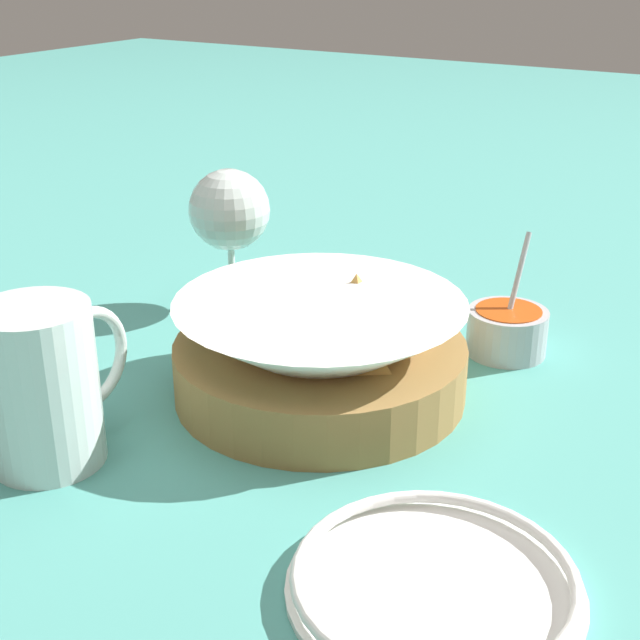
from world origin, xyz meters
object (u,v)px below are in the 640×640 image
(side_plate, at_px, (435,582))
(beer_mug, at_px, (44,391))
(food_basket, at_px, (320,354))
(wine_glass, at_px, (230,214))
(sauce_cup, at_px, (507,329))

(side_plate, bearing_deg, beer_mug, 92.57)
(beer_mug, bearing_deg, side_plate, -87.43)
(food_basket, height_order, wine_glass, wine_glass)
(wine_glass, relative_size, beer_mug, 1.11)
(sauce_cup, bearing_deg, side_plate, -166.15)
(sauce_cup, distance_m, beer_mug, 0.40)
(sauce_cup, xyz_separation_m, side_plate, (-0.33, -0.08, -0.02))
(wine_glass, bearing_deg, side_plate, -129.10)
(food_basket, height_order, sauce_cup, sauce_cup)
(sauce_cup, bearing_deg, food_basket, 146.65)
(wine_glass, height_order, beer_mug, wine_glass)
(food_basket, distance_m, wine_glass, 0.23)
(food_basket, distance_m, beer_mug, 0.22)
(wine_glass, bearing_deg, sauce_cup, -83.42)
(wine_glass, xyz_separation_m, beer_mug, (-0.31, -0.07, -0.04))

